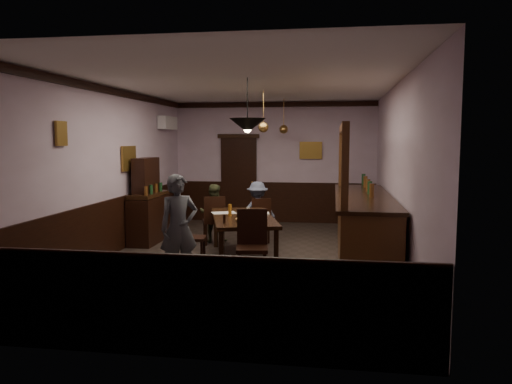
% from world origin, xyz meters
% --- Properties ---
extents(room, '(5.01, 8.01, 3.01)m').
position_xyz_m(room, '(0.00, 0.00, 1.50)').
color(room, '#2D2621').
rests_on(room, ground).
extents(dining_table, '(1.56, 2.39, 0.75)m').
position_xyz_m(dining_table, '(-0.07, -0.01, 0.69)').
color(dining_table, black).
rests_on(dining_table, ground).
extents(chair_far_left, '(0.54, 0.54, 0.96)m').
position_xyz_m(chair_far_left, '(-0.85, 1.09, 0.53)').
color(chair_far_left, black).
rests_on(chair_far_left, ground).
extents(chair_far_right, '(0.53, 0.53, 0.91)m').
position_xyz_m(chair_far_right, '(0.02, 1.35, 0.50)').
color(chair_far_right, black).
rests_on(chair_far_right, ground).
extents(chair_near, '(0.51, 0.51, 1.04)m').
position_xyz_m(chair_near, '(0.30, -1.27, 0.57)').
color(chair_near, black).
rests_on(chair_near, ground).
extents(chair_side, '(0.44, 0.44, 0.91)m').
position_xyz_m(chair_side, '(-0.91, -0.44, 0.50)').
color(chair_side, black).
rests_on(chair_side, ground).
extents(person_standing, '(0.68, 0.64, 1.57)m').
position_xyz_m(person_standing, '(-0.74, -1.50, 0.78)').
color(person_standing, '#4D5058').
rests_on(person_standing, ground).
extents(person_seated_left, '(0.59, 0.46, 1.17)m').
position_xyz_m(person_seated_left, '(-0.93, 1.36, 0.59)').
color(person_seated_left, '#495030').
rests_on(person_seated_left, ground).
extents(person_seated_right, '(0.90, 0.75, 1.21)m').
position_xyz_m(person_seated_right, '(-0.06, 1.61, 0.61)').
color(person_seated_right, slate).
rests_on(person_seated_right, ground).
extents(newspaper_left, '(0.51, 0.44, 0.01)m').
position_xyz_m(newspaper_left, '(-0.47, 0.29, 0.75)').
color(newspaper_left, silver).
rests_on(newspaper_left, dining_table).
extents(newspaper_right, '(0.47, 0.37, 0.01)m').
position_xyz_m(newspaper_right, '(0.13, 0.35, 0.75)').
color(newspaper_right, silver).
rests_on(newspaper_right, dining_table).
extents(napkin, '(0.19, 0.19, 0.00)m').
position_xyz_m(napkin, '(-0.06, -0.24, 0.75)').
color(napkin, '#FAC95C').
rests_on(napkin, dining_table).
extents(saucer, '(0.15, 0.15, 0.01)m').
position_xyz_m(saucer, '(0.33, -0.42, 0.76)').
color(saucer, white).
rests_on(saucer, dining_table).
extents(coffee_cup, '(0.10, 0.10, 0.07)m').
position_xyz_m(coffee_cup, '(0.39, -0.40, 0.80)').
color(coffee_cup, white).
rests_on(coffee_cup, saucer).
extents(pastry_plate, '(0.22, 0.22, 0.01)m').
position_xyz_m(pastry_plate, '(0.05, -0.58, 0.76)').
color(pastry_plate, white).
rests_on(pastry_plate, dining_table).
extents(pastry_ring_a, '(0.13, 0.13, 0.04)m').
position_xyz_m(pastry_ring_a, '(-0.02, -0.59, 0.79)').
color(pastry_ring_a, '#C68C47').
rests_on(pastry_ring_a, pastry_plate).
extents(pastry_ring_b, '(0.13, 0.13, 0.04)m').
position_xyz_m(pastry_ring_b, '(0.07, -0.56, 0.79)').
color(pastry_ring_b, '#C68C47').
rests_on(pastry_ring_b, pastry_plate).
extents(soda_can, '(0.07, 0.07, 0.12)m').
position_xyz_m(soda_can, '(0.00, -0.13, 0.81)').
color(soda_can, orange).
rests_on(soda_can, dining_table).
extents(beer_glass, '(0.06, 0.06, 0.20)m').
position_xyz_m(beer_glass, '(-0.30, -0.00, 0.85)').
color(beer_glass, '#BF721E').
rests_on(beer_glass, dining_table).
extents(water_glass, '(0.06, 0.06, 0.15)m').
position_xyz_m(water_glass, '(0.01, 0.07, 0.82)').
color(water_glass, silver).
rests_on(water_glass, dining_table).
extents(pepper_mill, '(0.04, 0.04, 0.14)m').
position_xyz_m(pepper_mill, '(-0.22, -0.78, 0.82)').
color(pepper_mill, black).
rests_on(pepper_mill, dining_table).
extents(sideboard, '(0.46, 1.29, 1.70)m').
position_xyz_m(sideboard, '(-2.21, 1.13, 0.68)').
color(sideboard, black).
rests_on(sideboard, ground).
extents(bar_counter, '(0.96, 4.11, 2.31)m').
position_xyz_m(bar_counter, '(1.99, 0.41, 0.59)').
color(bar_counter, '#4B2414').
rests_on(bar_counter, ground).
extents(door_back, '(0.90, 0.06, 2.10)m').
position_xyz_m(door_back, '(-0.90, 3.95, 1.05)').
color(door_back, black).
rests_on(door_back, ground).
extents(ac_unit, '(0.20, 0.85, 0.30)m').
position_xyz_m(ac_unit, '(-2.38, 2.90, 2.45)').
color(ac_unit, white).
rests_on(ac_unit, ground).
extents(picture_left_small, '(0.04, 0.28, 0.36)m').
position_xyz_m(picture_left_small, '(-2.46, -1.60, 2.15)').
color(picture_left_small, olive).
rests_on(picture_left_small, ground).
extents(picture_left_large, '(0.04, 0.62, 0.48)m').
position_xyz_m(picture_left_large, '(-2.46, 0.80, 1.70)').
color(picture_left_large, olive).
rests_on(picture_left_large, ground).
extents(picture_back, '(0.55, 0.04, 0.42)m').
position_xyz_m(picture_back, '(0.90, 3.96, 1.80)').
color(picture_back, olive).
rests_on(picture_back, ground).
extents(pendant_iron, '(0.56, 0.56, 0.83)m').
position_xyz_m(pendant_iron, '(0.15, -0.78, 2.28)').
color(pendant_iron, black).
rests_on(pendant_iron, ground).
extents(pendant_brass_mid, '(0.20, 0.20, 0.81)m').
position_xyz_m(pendant_brass_mid, '(0.10, 1.30, 2.30)').
color(pendant_brass_mid, '#BF8C3F').
rests_on(pendant_brass_mid, ground).
extents(pendant_brass_far, '(0.20, 0.20, 0.81)m').
position_xyz_m(pendant_brass_far, '(0.30, 3.25, 2.30)').
color(pendant_brass_far, '#BF8C3F').
rests_on(pendant_brass_far, ground).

